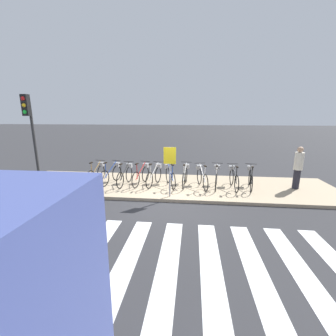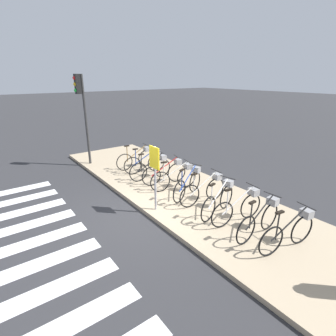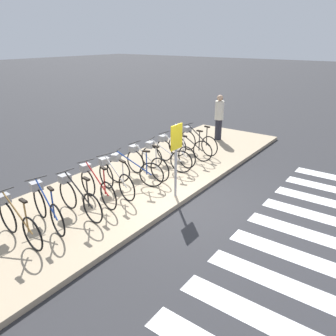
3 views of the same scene
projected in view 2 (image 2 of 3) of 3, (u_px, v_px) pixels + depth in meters
ground_plane at (145, 215)px, 7.42m from camera, size 120.00×120.00×0.00m
sidewalk at (191, 197)px, 8.37m from camera, size 13.76×3.45×0.12m
parked_bicycle_0 at (137, 158)px, 10.67m from camera, size 0.46×1.65×1.02m
parked_bicycle_1 at (147, 162)px, 10.18m from camera, size 0.55×1.62×1.02m
parked_bicycle_2 at (153, 167)px, 9.57m from camera, size 0.46×1.65×1.02m
parked_bicycle_3 at (167, 171)px, 9.14m from camera, size 0.53×1.62×1.02m
parked_bicycle_4 at (176, 176)px, 8.68m from camera, size 0.54×1.62×1.02m
parked_bicycle_5 at (189, 183)px, 8.18m from camera, size 0.67×1.57×1.02m
parked_bicycle_6 at (205, 189)px, 7.73m from camera, size 0.46×1.65×1.02m
parked_bicycle_7 at (220, 198)px, 7.12m from camera, size 0.54×1.62×1.02m
parked_bicycle_8 at (240, 206)px, 6.71m from camera, size 0.46×1.64×1.02m
parked_bicycle_9 at (261, 218)px, 6.14m from camera, size 0.46×1.65×1.02m
parked_bicycle_10 at (291, 230)px, 5.65m from camera, size 0.46×1.64×1.02m
traffic_light at (81, 101)px, 10.47m from camera, size 0.24×0.40×3.67m
sign_post at (155, 168)px, 7.04m from camera, size 0.44×0.07×1.85m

